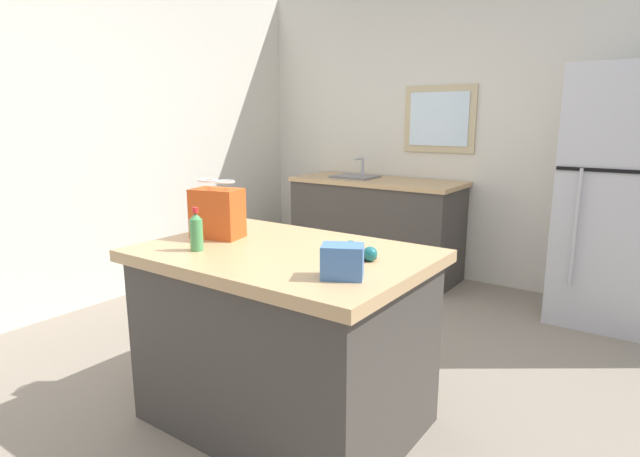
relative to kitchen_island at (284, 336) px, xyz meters
name	(u,v)px	position (x,y,z in m)	size (l,w,h in m)	color
ground	(335,411)	(0.17, 0.20, -0.44)	(6.25, 6.25, 0.00)	gray
back_wall	(501,132)	(0.16, 2.80, 0.92)	(5.00, 0.13, 2.72)	silver
left_wall	(53,135)	(-2.33, 0.20, 0.92)	(0.10, 5.21, 2.72)	silver
kitchen_island	(284,336)	(0.00, 0.00, 0.00)	(1.33, 0.94, 0.88)	#423D38
refrigerator	(619,198)	(1.14, 2.39, 0.48)	(0.76, 0.71, 1.85)	#B7B7BC
sink_counter	(375,226)	(-0.85, 2.42, 0.03)	(1.61, 0.65, 1.11)	#423D38
shopping_bag	(217,213)	(-0.44, 0.01, 0.57)	(0.28, 0.21, 0.30)	#DB511E
small_box	(342,261)	(0.46, -0.20, 0.50)	(0.16, 0.12, 0.13)	#4775B7
bottle	(196,232)	(-0.32, -0.24, 0.52)	(0.06, 0.06, 0.20)	#4C9956
ear_defenders	(360,253)	(0.36, 0.09, 0.46)	(0.19, 0.19, 0.06)	black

